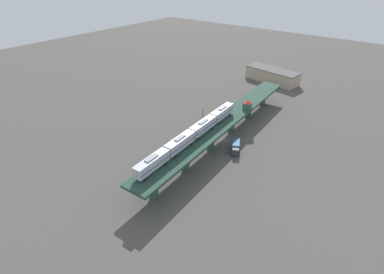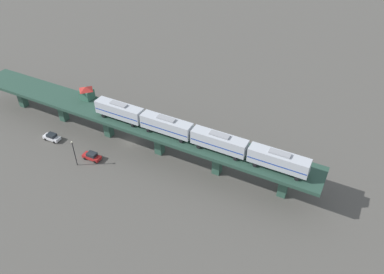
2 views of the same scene
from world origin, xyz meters
name	(u,v)px [view 2 (image 2 of 2)]	position (x,y,z in m)	size (l,w,h in m)	color
ground_plane	(131,142)	(0.00, 0.00, 0.00)	(400.00, 400.00, 0.00)	#4C4944
elevated_viaduct	(129,121)	(0.01, -0.17, 6.44)	(13.49, 92.32, 7.49)	#244135
subway_train	(192,133)	(-0.40, -17.99, 10.03)	(5.58, 49.88, 4.45)	#ADB2BA
signal_hut	(87,92)	(1.62, 14.11, 9.29)	(3.39, 3.39, 3.40)	#33604C
street_car_white	(52,137)	(-9.22, 17.47, 0.94)	(2.28, 4.55, 1.89)	silver
street_car_red	(92,156)	(-9.65, 3.76, 0.94)	(2.26, 4.55, 1.89)	#AD1E1E
delivery_truck	(163,126)	(8.03, -4.39, 1.76)	(5.35, 7.42, 3.20)	#333338
street_lamp	(74,151)	(-12.95, 5.33, 4.11)	(0.44, 0.44, 6.94)	black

